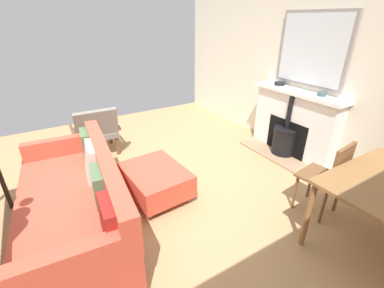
{
  "coord_description": "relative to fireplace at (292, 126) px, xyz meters",
  "views": [
    {
      "loc": [
        0.75,
        2.63,
        1.96
      ],
      "look_at": [
        -0.7,
        0.23,
        0.59
      ],
      "focal_mm": 24.17,
      "sensor_mm": 36.0,
      "label": 1
    }
  ],
  "objects": [
    {
      "name": "ground_plane",
      "position": [
        2.5,
        -0.25,
        -0.46
      ],
      "size": [
        5.44,
        5.76,
        0.01
      ],
      "primitive_type": "cube",
      "color": "tan"
    },
    {
      "name": "wall_left",
      "position": [
        -0.22,
        -0.25,
        0.92
      ],
      "size": [
        0.12,
        5.76,
        2.75
      ],
      "primitive_type": "cube",
      "color": "silver",
      "rests_on": "ground"
    },
    {
      "name": "fireplace",
      "position": [
        0.0,
        0.0,
        0.0
      ],
      "size": [
        0.61,
        1.46,
        1.01
      ],
      "color": "#9E7A5B",
      "rests_on": "ground"
    },
    {
      "name": "mirror_over_mantel",
      "position": [
        -0.13,
        0.0,
        1.12
      ],
      "size": [
        0.04,
        1.08,
        1.0
      ],
      "color": "gray"
    },
    {
      "name": "mantel_bowl_near",
      "position": [
        -0.04,
        -0.39,
        0.58
      ],
      "size": [
        0.16,
        0.16,
        0.05
      ],
      "color": "black",
      "rests_on": "fireplace"
    },
    {
      "name": "mantel_bowl_far",
      "position": [
        -0.04,
        0.34,
        0.58
      ],
      "size": [
        0.12,
        0.12,
        0.05
      ],
      "color": "#334C56",
      "rests_on": "fireplace"
    },
    {
      "name": "sofa",
      "position": [
        3.17,
        0.08,
        -0.1
      ],
      "size": [
        1.05,
        2.04,
        0.82
      ],
      "color": "#B2B2B7",
      "rests_on": "ground"
    },
    {
      "name": "ottoman",
      "position": [
        2.28,
        -0.07,
        -0.23
      ],
      "size": [
        0.69,
        0.86,
        0.36
      ],
      "color": "#B2B2B7",
      "rests_on": "ground"
    },
    {
      "name": "armchair_accent",
      "position": [
        2.62,
        -1.5,
        -0.03
      ],
      "size": [
        0.69,
        0.62,
        0.79
      ],
      "color": "brown",
      "rests_on": "ground"
    },
    {
      "name": "dining_chair_near_fireplace",
      "position": [
        0.85,
        1.18,
        0.05
      ],
      "size": [
        0.45,
        0.45,
        0.86
      ],
      "color": "brown",
      "rests_on": "ground"
    }
  ]
}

